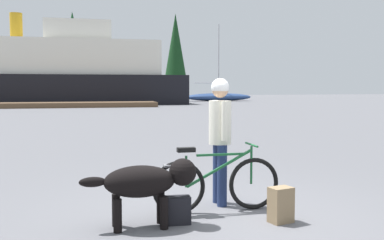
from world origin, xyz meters
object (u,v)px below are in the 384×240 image
bicycle (216,183)px  handbag_pannier (177,210)px  dog (147,182)px  ferry_boat (53,73)px  sailboat_moored (218,97)px  backpack (281,205)px  person_cyclist (220,128)px

bicycle → handbag_pannier: 0.77m
dog → ferry_boat: ferry_boat is taller
dog → ferry_boat: (-3.47, 38.99, 2.35)m
dog → sailboat_moored: bearing=72.1°
bicycle → ferry_boat: ferry_boat is taller
backpack → sailboat_moored: 46.97m
person_cyclist → handbag_pannier: person_cyclist is taller
ferry_boat → bicycle: bearing=-83.4°
person_cyclist → dog: size_ratio=1.29×
bicycle → sailboat_moored: bearing=73.1°
ferry_boat → sailboat_moored: 19.08m
dog → bicycle: bearing=24.3°
handbag_pannier → sailboat_moored: 47.10m
dog → backpack: 1.69m
backpack → ferry_boat: 39.61m
dog → person_cyclist: bearing=35.0°
bicycle → handbag_pannier: size_ratio=5.17×
person_cyclist → dog: 1.52m
person_cyclist → backpack: bearing=-64.4°
person_cyclist → ferry_boat: (-4.63, 38.18, 1.79)m
backpack → handbag_pannier: (-1.27, 0.24, -0.05)m
bicycle → dog: 1.11m
bicycle → person_cyclist: bearing=65.8°
handbag_pannier → sailboat_moored: (14.11, 44.94, 0.33)m
bicycle → sailboat_moored: (13.49, 44.53, 0.11)m
person_cyclist → sailboat_moored: bearing=73.2°
backpack → handbag_pannier: size_ratio=1.29×
handbag_pannier → ferry_boat: (-3.85, 38.95, 2.73)m
bicycle → ferry_boat: bearing=96.6°
handbag_pannier → sailboat_moored: size_ratio=0.04×
dog → backpack: (1.65, -0.20, -0.33)m
dog → ferry_boat: 39.22m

